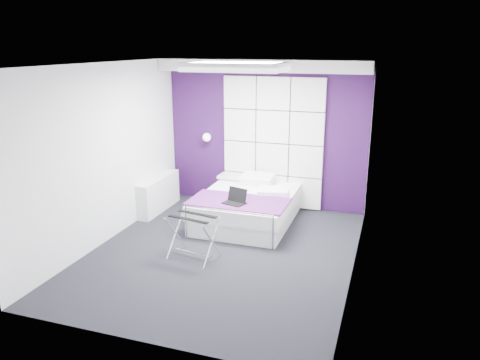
# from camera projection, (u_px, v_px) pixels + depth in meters

# --- Properties ---
(floor) EXTENTS (4.40, 4.40, 0.00)m
(floor) POSITION_uv_depth(u_px,v_px,m) (223.00, 252.00, 6.63)
(floor) COLOR black
(floor) RESTS_ON ground
(ceiling) EXTENTS (4.40, 4.40, 0.00)m
(ceiling) POSITION_uv_depth(u_px,v_px,m) (221.00, 64.00, 5.91)
(ceiling) COLOR white
(ceiling) RESTS_ON wall_back
(wall_back) EXTENTS (3.60, 0.00, 3.60)m
(wall_back) POSITION_uv_depth(u_px,v_px,m) (265.00, 135.00, 8.27)
(wall_back) COLOR silver
(wall_back) RESTS_ON floor
(wall_left) EXTENTS (0.00, 4.40, 4.40)m
(wall_left) POSITION_uv_depth(u_px,v_px,m) (106.00, 154.00, 6.82)
(wall_left) COLOR silver
(wall_left) RESTS_ON floor
(wall_right) EXTENTS (0.00, 4.40, 4.40)m
(wall_right) POSITION_uv_depth(u_px,v_px,m) (359.00, 175.00, 5.72)
(wall_right) COLOR silver
(wall_right) RESTS_ON floor
(accent_wall) EXTENTS (3.58, 0.02, 2.58)m
(accent_wall) POSITION_uv_depth(u_px,v_px,m) (265.00, 135.00, 8.26)
(accent_wall) COLOR #2C0D3A
(accent_wall) RESTS_ON wall_back
(soffit) EXTENTS (3.58, 0.50, 0.20)m
(soffit) POSITION_uv_depth(u_px,v_px,m) (263.00, 66.00, 7.71)
(soffit) COLOR silver
(soffit) RESTS_ON wall_back
(headboard) EXTENTS (1.80, 0.08, 2.30)m
(headboard) POSITION_uv_depth(u_px,v_px,m) (273.00, 143.00, 8.21)
(headboard) COLOR silver
(headboard) RESTS_ON wall_back
(skylight) EXTENTS (1.36, 0.86, 0.12)m
(skylight) POSITION_uv_depth(u_px,v_px,m) (236.00, 66.00, 6.47)
(skylight) COLOR white
(skylight) RESTS_ON ceiling
(wall_lamp) EXTENTS (0.15, 0.15, 0.15)m
(wall_lamp) POSITION_uv_depth(u_px,v_px,m) (208.00, 137.00, 8.49)
(wall_lamp) COLOR white
(wall_lamp) RESTS_ON wall_back
(radiator) EXTENTS (0.22, 1.20, 0.60)m
(radiator) POSITION_uv_depth(u_px,v_px,m) (159.00, 194.00, 8.25)
(radiator) COLOR silver
(radiator) RESTS_ON floor
(bed) EXTENTS (1.52, 1.82, 0.65)m
(bed) POSITION_uv_depth(u_px,v_px,m) (247.00, 207.00, 7.68)
(bed) COLOR silver
(bed) RESTS_ON floor
(nightstand) EXTENTS (0.43, 0.34, 0.05)m
(nightstand) POSITION_uv_depth(u_px,v_px,m) (231.00, 176.00, 8.50)
(nightstand) COLOR silver
(nightstand) RESTS_ON wall_back
(luggage_rack) EXTENTS (0.62, 0.46, 0.61)m
(luggage_rack) POSITION_uv_depth(u_px,v_px,m) (193.00, 237.00, 6.40)
(luggage_rack) COLOR silver
(luggage_rack) RESTS_ON floor
(laptop) EXTENTS (0.33, 0.23, 0.24)m
(laptop) POSITION_uv_depth(u_px,v_px,m) (235.00, 200.00, 7.11)
(laptop) COLOR black
(laptop) RESTS_ON bed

